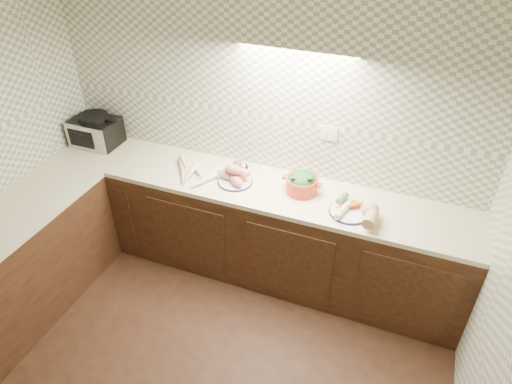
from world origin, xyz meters
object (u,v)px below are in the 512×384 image
(dutch_oven, at_px, (302,182))
(onion_bowl, at_px, (239,168))
(veg_plate, at_px, (359,209))
(sweet_potato_plate, at_px, (236,176))
(toaster_oven, at_px, (96,131))
(parsnip_pile, at_px, (196,169))

(dutch_oven, bearing_deg, onion_bowl, 176.87)
(veg_plate, bearing_deg, onion_bowl, 168.73)
(sweet_potato_plate, xyz_separation_m, veg_plate, (1.02, -0.07, -0.01))
(dutch_oven, distance_m, veg_plate, 0.50)
(sweet_potato_plate, bearing_deg, dutch_oven, 7.02)
(toaster_oven, bearing_deg, parsnip_pile, -6.18)
(parsnip_pile, xyz_separation_m, onion_bowl, (0.33, 0.14, 0.01))
(sweet_potato_plate, distance_m, dutch_oven, 0.54)
(sweet_potato_plate, xyz_separation_m, onion_bowl, (-0.03, 0.14, -0.02))
(parsnip_pile, height_order, dutch_oven, dutch_oven)
(onion_bowl, bearing_deg, veg_plate, -11.27)
(toaster_oven, distance_m, onion_bowl, 1.41)
(veg_plate, bearing_deg, toaster_oven, 175.69)
(sweet_potato_plate, distance_m, veg_plate, 1.02)
(parsnip_pile, xyz_separation_m, sweet_potato_plate, (0.37, -0.00, 0.02))
(parsnip_pile, relative_size, veg_plate, 1.28)
(dutch_oven, height_order, veg_plate, dutch_oven)
(toaster_oven, relative_size, veg_plate, 1.04)
(parsnip_pile, bearing_deg, sweet_potato_plate, -0.32)
(sweet_potato_plate, height_order, onion_bowl, sweet_potato_plate)
(onion_bowl, bearing_deg, dutch_oven, -7.42)
(sweet_potato_plate, height_order, veg_plate, sweet_potato_plate)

